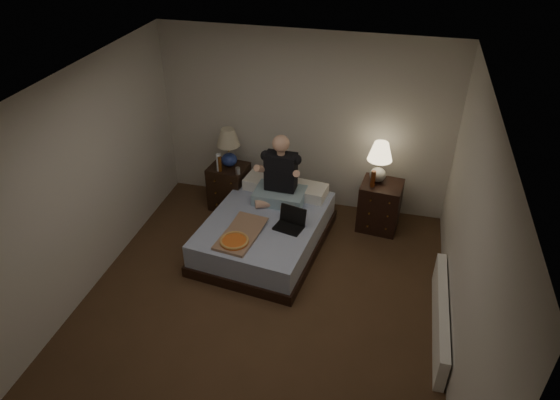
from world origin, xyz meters
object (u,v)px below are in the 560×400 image
(bed, at_px, (265,232))
(soda_can, at_px, (238,171))
(nightstand_left, at_px, (229,186))
(lamp_right, at_px, (379,162))
(radiator, at_px, (440,316))
(person, at_px, (280,170))
(nightstand_right, at_px, (380,206))
(laptop, at_px, (289,220))
(lamp_left, at_px, (229,148))
(beer_bottle_right, at_px, (373,179))
(pizza_box, at_px, (234,241))
(beer_bottle_left, at_px, (219,163))
(water_bottle, at_px, (219,163))

(bed, relative_size, soda_can, 17.87)
(bed, xyz_separation_m, nightstand_left, (-0.75, 0.78, 0.11))
(lamp_right, xyz_separation_m, radiator, (0.86, -1.79, -0.76))
(nightstand_left, distance_m, person, 1.08)
(nightstand_right, relative_size, person, 0.73)
(laptop, bearing_deg, lamp_left, 151.71)
(beer_bottle_right, relative_size, laptop, 0.68)
(person, distance_m, radiator, 2.58)
(person, distance_m, pizza_box, 1.15)
(nightstand_right, height_order, lamp_right, lamp_right)
(radiator, bearing_deg, bed, 156.69)
(beer_bottle_right, distance_m, pizza_box, 1.98)
(beer_bottle_left, distance_m, pizza_box, 1.42)
(beer_bottle_left, relative_size, pizza_box, 0.30)
(soda_can, xyz_separation_m, beer_bottle_left, (-0.27, 0.03, 0.06))
(lamp_left, relative_size, water_bottle, 2.24)
(person, xyz_separation_m, laptop, (0.25, -0.57, -0.35))
(lamp_right, height_order, beer_bottle_left, lamp_right)
(nightstand_left, xyz_separation_m, beer_bottle_left, (-0.07, -0.14, 0.44))
(lamp_left, bearing_deg, person, -25.17)
(pizza_box, bearing_deg, water_bottle, 124.46)
(bed, xyz_separation_m, person, (0.09, 0.43, 0.69))
(nightstand_left, height_order, beer_bottle_right, beer_bottle_right)
(beer_bottle_right, bearing_deg, water_bottle, -178.69)
(lamp_right, xyz_separation_m, water_bottle, (-2.13, -0.21, -0.18))
(nightstand_right, xyz_separation_m, radiator, (0.78, -1.72, -0.14))
(beer_bottle_left, bearing_deg, lamp_left, 64.53)
(nightstand_right, height_order, person, person)
(lamp_left, relative_size, person, 0.60)
(lamp_right, distance_m, water_bottle, 2.15)
(beer_bottle_left, relative_size, person, 0.25)
(water_bottle, bearing_deg, bed, -38.14)
(nightstand_left, xyz_separation_m, lamp_left, (0.01, 0.03, 0.61))
(nightstand_right, bearing_deg, person, -158.51)
(soda_can, height_order, beer_bottle_left, beer_bottle_left)
(beer_bottle_left, height_order, beer_bottle_right, beer_bottle_right)
(lamp_left, relative_size, beer_bottle_left, 2.43)
(soda_can, bearing_deg, lamp_right, 7.34)
(bed, distance_m, lamp_left, 1.31)
(nightstand_left, relative_size, pizza_box, 0.86)
(pizza_box, xyz_separation_m, radiator, (2.37, -0.33, -0.29))
(bed, distance_m, radiator, 2.36)
(nightstand_left, bearing_deg, bed, -39.93)
(bed, relative_size, pizza_box, 2.35)
(beer_bottle_right, distance_m, laptop, 1.26)
(laptop, bearing_deg, water_bottle, 159.24)
(lamp_left, bearing_deg, beer_bottle_left, -115.47)
(lamp_left, relative_size, lamp_right, 1.00)
(bed, distance_m, nightstand_left, 1.09)
(beer_bottle_left, bearing_deg, water_bottle, 149.58)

